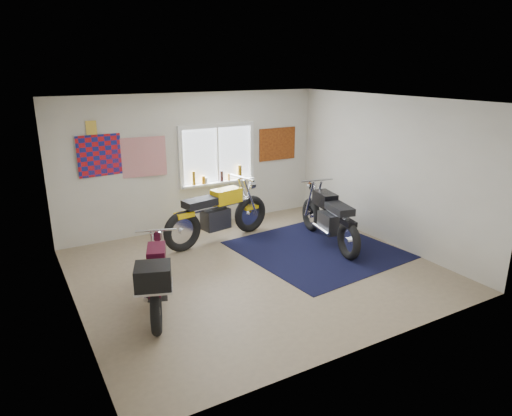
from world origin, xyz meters
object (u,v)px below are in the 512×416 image
navy_rug (317,250)px  black_chrome_bike (329,219)px  yellow_triumph (218,215)px  maroon_tourer (156,279)px

navy_rug → black_chrome_bike: 0.62m
navy_rug → yellow_triumph: yellow_triumph is taller
black_chrome_bike → navy_rug: bearing=123.1°
black_chrome_bike → maroon_tourer: black_chrome_bike is taller
yellow_triumph → maroon_tourer: 2.72m
yellow_triumph → maroon_tourer: bearing=-142.6°
navy_rug → maroon_tourer: bearing=-167.5°
yellow_triumph → maroon_tourer: size_ratio=1.23×
black_chrome_bike → maroon_tourer: (-3.55, -0.86, 0.02)m
black_chrome_bike → maroon_tourer: size_ratio=1.15×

